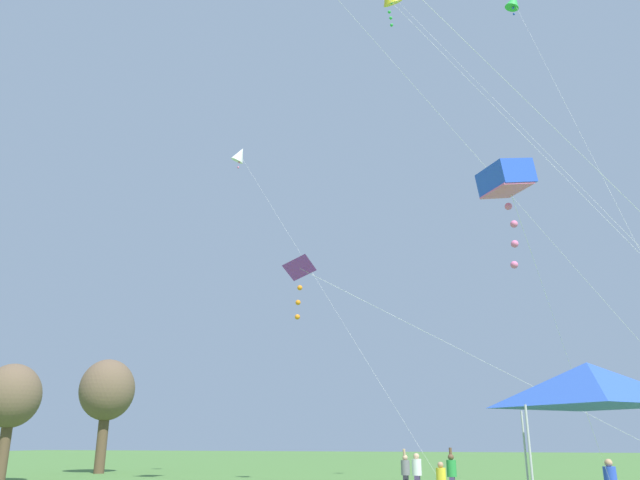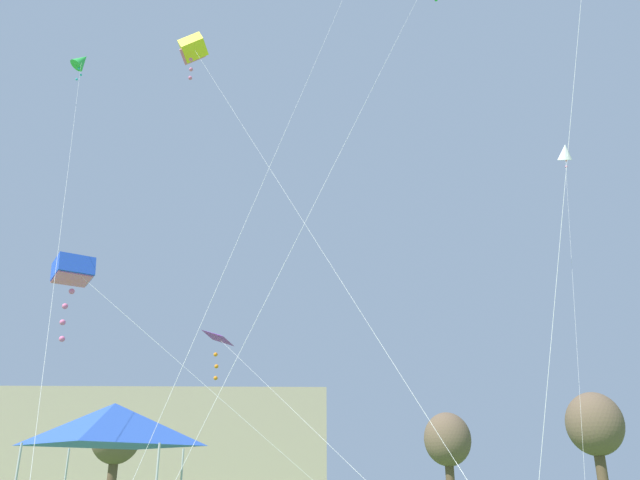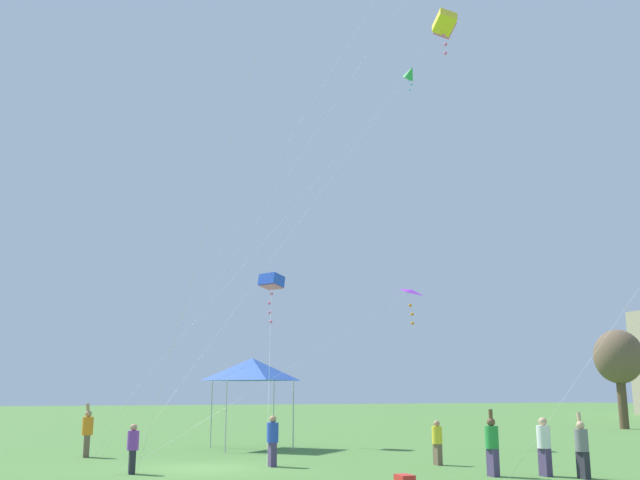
{
  "view_description": "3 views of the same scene",
  "coord_description": "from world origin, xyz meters",
  "px_view_note": "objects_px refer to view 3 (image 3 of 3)",
  "views": [
    {
      "loc": [
        -22.77,
        5.46,
        2.25
      ],
      "look_at": [
        -3.47,
        10.85,
        8.69
      ],
      "focal_mm": 35.0,
      "sensor_mm": 36.0,
      "label": 1
    },
    {
      "loc": [
        -2.76,
        -12.26,
        2.27
      ],
      "look_at": [
        -2.08,
        10.31,
        10.85
      ],
      "focal_mm": 35.0,
      "sensor_mm": 36.0,
      "label": 2
    },
    {
      "loc": [
        24.15,
        -4.92,
        2.48
      ],
      "look_at": [
        -3.73,
        5.4,
        8.8
      ],
      "focal_mm": 40.0,
      "sensor_mm": 36.0,
      "label": 3
    }
  ],
  "objects_px": {
    "person_blue_shirt": "(273,439)",
    "person_orange_shirt": "(87,431)",
    "person_grey_shirt": "(582,446)",
    "person_green_shirt": "(492,444)",
    "kite_green_diamond_5": "(410,74)",
    "kite_purple_delta_0": "(411,293)",
    "person_purple_shirt": "(133,447)",
    "kite_blue_box_1": "(271,282)",
    "person_white_shirt": "(544,444)",
    "festival_tent": "(252,369)",
    "person_yellow_shirt": "(437,441)",
    "kite_yellow_box_4": "(444,24)"
  },
  "relations": [
    {
      "from": "kite_purple_delta_0",
      "to": "kite_green_diamond_5",
      "type": "xyz_separation_m",
      "value": [
        -8.85,
        4.97,
        15.94
      ]
    },
    {
      "from": "person_yellow_shirt",
      "to": "kite_blue_box_1",
      "type": "height_order",
      "value": "kite_blue_box_1"
    },
    {
      "from": "person_grey_shirt",
      "to": "person_blue_shirt",
      "type": "xyz_separation_m",
      "value": [
        -6.4,
        -7.48,
        -0.0
      ]
    },
    {
      "from": "festival_tent",
      "to": "kite_yellow_box_4",
      "type": "relative_size",
      "value": 0.16
    },
    {
      "from": "person_green_shirt",
      "to": "person_purple_shirt",
      "type": "relative_size",
      "value": 1.3
    },
    {
      "from": "person_grey_shirt",
      "to": "person_yellow_shirt",
      "type": "bearing_deg",
      "value": 0.8
    },
    {
      "from": "person_grey_shirt",
      "to": "kite_yellow_box_4",
      "type": "height_order",
      "value": "kite_yellow_box_4"
    },
    {
      "from": "person_green_shirt",
      "to": "kite_green_diamond_5",
      "type": "height_order",
      "value": "kite_green_diamond_5"
    },
    {
      "from": "person_grey_shirt",
      "to": "person_blue_shirt",
      "type": "distance_m",
      "value": 9.84
    },
    {
      "from": "kite_purple_delta_0",
      "to": "kite_blue_box_1",
      "type": "xyz_separation_m",
      "value": [
        -3.51,
        -5.86,
        0.73
      ]
    },
    {
      "from": "person_green_shirt",
      "to": "person_orange_shirt",
      "type": "bearing_deg",
      "value": 155.42
    },
    {
      "from": "kite_blue_box_1",
      "to": "kite_green_diamond_5",
      "type": "distance_m",
      "value": 19.42
    },
    {
      "from": "kite_blue_box_1",
      "to": "kite_yellow_box_4",
      "type": "bearing_deg",
      "value": 85.93
    },
    {
      "from": "person_yellow_shirt",
      "to": "person_blue_shirt",
      "type": "bearing_deg",
      "value": -12.44
    },
    {
      "from": "person_purple_shirt",
      "to": "person_orange_shirt",
      "type": "bearing_deg",
      "value": 121.06
    },
    {
      "from": "person_orange_shirt",
      "to": "kite_blue_box_1",
      "type": "height_order",
      "value": "kite_blue_box_1"
    },
    {
      "from": "person_grey_shirt",
      "to": "person_blue_shirt",
      "type": "relative_size",
      "value": 1.12
    },
    {
      "from": "person_purple_shirt",
      "to": "kite_purple_delta_0",
      "type": "xyz_separation_m",
      "value": [
        -6.6,
        13.19,
        6.21
      ]
    },
    {
      "from": "person_blue_shirt",
      "to": "person_orange_shirt",
      "type": "bearing_deg",
      "value": -136.21
    },
    {
      "from": "person_white_shirt",
      "to": "person_purple_shirt",
      "type": "distance_m",
      "value": 12.51
    },
    {
      "from": "person_purple_shirt",
      "to": "person_yellow_shirt",
      "type": "bearing_deg",
      "value": 16.65
    },
    {
      "from": "person_yellow_shirt",
      "to": "kite_purple_delta_0",
      "type": "distance_m",
      "value": 10.19
    },
    {
      "from": "person_orange_shirt",
      "to": "kite_purple_delta_0",
      "type": "xyz_separation_m",
      "value": [
        -0.2,
        14.25,
        6.04
      ]
    },
    {
      "from": "person_grey_shirt",
      "to": "kite_purple_delta_0",
      "type": "height_order",
      "value": "kite_purple_delta_0"
    },
    {
      "from": "person_green_shirt",
      "to": "kite_green_diamond_5",
      "type": "relative_size",
      "value": 0.08
    },
    {
      "from": "person_orange_shirt",
      "to": "person_yellow_shirt",
      "type": "bearing_deg",
      "value": 153.3
    },
    {
      "from": "person_blue_shirt",
      "to": "kite_green_diamond_5",
      "type": "bearing_deg",
      "value": 136.95
    },
    {
      "from": "kite_purple_delta_0",
      "to": "person_orange_shirt",
      "type": "bearing_deg",
      "value": -89.18
    },
    {
      "from": "kite_yellow_box_4",
      "to": "kite_green_diamond_5",
      "type": "height_order",
      "value": "kite_yellow_box_4"
    },
    {
      "from": "person_green_shirt",
      "to": "person_yellow_shirt",
      "type": "bearing_deg",
      "value": 107.71
    },
    {
      "from": "kite_purple_delta_0",
      "to": "kite_blue_box_1",
      "type": "distance_m",
      "value": 6.87
    },
    {
      "from": "person_green_shirt",
      "to": "kite_purple_delta_0",
      "type": "bearing_deg",
      "value": 93.59
    },
    {
      "from": "person_white_shirt",
      "to": "kite_blue_box_1",
      "type": "xyz_separation_m",
      "value": [
        -15.0,
        -4.18,
        6.83
      ]
    },
    {
      "from": "person_grey_shirt",
      "to": "kite_blue_box_1",
      "type": "distance_m",
      "value": 17.98
    },
    {
      "from": "person_grey_shirt",
      "to": "kite_purple_delta_0",
      "type": "relative_size",
      "value": 0.13
    },
    {
      "from": "festival_tent",
      "to": "kite_green_diamond_5",
      "type": "xyz_separation_m",
      "value": [
        -7.37,
        12.27,
        19.52
      ]
    },
    {
      "from": "person_green_shirt",
      "to": "kite_purple_delta_0",
      "type": "xyz_separation_m",
      "value": [
        -11.0,
        3.17,
        6.07
      ]
    },
    {
      "from": "person_blue_shirt",
      "to": "kite_blue_box_1",
      "type": "height_order",
      "value": "kite_blue_box_1"
    },
    {
      "from": "kite_blue_box_1",
      "to": "person_blue_shirt",
      "type": "bearing_deg",
      "value": -15.71
    },
    {
      "from": "kite_purple_delta_0",
      "to": "kite_blue_box_1",
      "type": "bearing_deg",
      "value": -120.93
    },
    {
      "from": "kite_blue_box_1",
      "to": "festival_tent",
      "type": "bearing_deg",
      "value": -35.32
    },
    {
      "from": "person_blue_shirt",
      "to": "kite_green_diamond_5",
      "type": "relative_size",
      "value": 0.07
    },
    {
      "from": "person_green_shirt",
      "to": "person_white_shirt",
      "type": "distance_m",
      "value": 1.58
    },
    {
      "from": "person_white_shirt",
      "to": "person_blue_shirt",
      "type": "xyz_separation_m",
      "value": [
        -5.48,
        -6.86,
        -0.02
      ]
    },
    {
      "from": "person_blue_shirt",
      "to": "person_purple_shirt",
      "type": "relative_size",
      "value": 1.12
    },
    {
      "from": "person_blue_shirt",
      "to": "kite_purple_delta_0",
      "type": "relative_size",
      "value": 0.12
    },
    {
      "from": "person_orange_shirt",
      "to": "person_green_shirt",
      "type": "height_order",
      "value": "person_orange_shirt"
    },
    {
      "from": "festival_tent",
      "to": "person_yellow_shirt",
      "type": "bearing_deg",
      "value": 25.35
    },
    {
      "from": "person_blue_shirt",
      "to": "person_grey_shirt",
      "type": "bearing_deg",
      "value": 48.72
    },
    {
      "from": "person_white_shirt",
      "to": "kite_purple_delta_0",
      "type": "relative_size",
      "value": 0.12
    }
  ]
}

